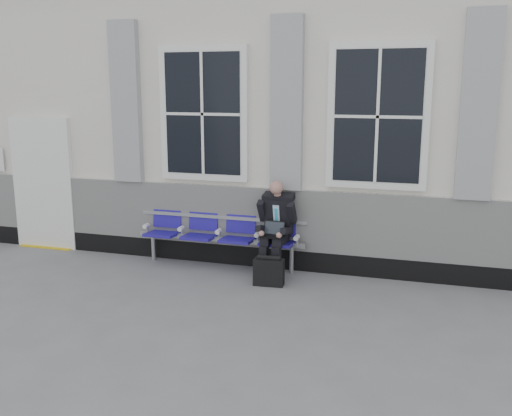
% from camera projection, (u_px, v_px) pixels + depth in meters
% --- Properties ---
extents(ground, '(70.00, 70.00, 0.00)m').
position_uv_depth(ground, '(329.00, 312.00, 6.82)').
color(ground, slate).
rests_on(ground, ground).
extents(station_building, '(14.40, 4.40, 4.49)m').
position_uv_depth(station_building, '(366.00, 112.00, 9.60)').
color(station_building, silver).
rests_on(station_building, ground).
extents(bench, '(2.60, 0.47, 0.91)m').
position_uv_depth(bench, '(220.00, 230.00, 8.46)').
color(bench, '#9EA0A3').
rests_on(bench, ground).
extents(businessman, '(0.54, 0.73, 1.36)m').
position_uv_depth(businessman, '(276.00, 224.00, 8.05)').
color(businessman, black).
rests_on(businessman, ground).
extents(briefcase, '(0.42, 0.20, 0.42)m').
position_uv_depth(briefcase, '(269.00, 272.00, 7.71)').
color(briefcase, black).
rests_on(briefcase, ground).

